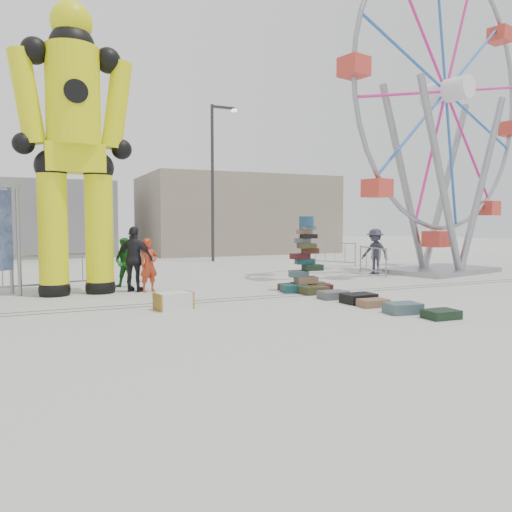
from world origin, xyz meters
name	(u,v)px	position (x,y,z in m)	size (l,w,h in m)	color
ground	(268,302)	(0.00, 0.00, 0.00)	(90.00, 90.00, 0.00)	#9E9E99
track_line_near	(259,299)	(0.00, 0.60, 0.00)	(40.00, 0.04, 0.01)	#47443F
track_line_far	(253,297)	(0.00, 1.00, 0.00)	(40.00, 0.04, 0.01)	#47443F
building_right	(235,215)	(7.00, 20.00, 2.50)	(12.00, 8.00, 5.00)	gray
building_left	(24,219)	(-6.00, 22.00, 2.20)	(10.00, 8.00, 4.40)	gray
lamp_post_right	(214,174)	(3.09, 13.00, 4.48)	(1.41, 0.25, 8.00)	#2D2D30
lamp_post_left	(66,172)	(-3.91, 15.00, 4.48)	(1.41, 0.25, 8.00)	#2D2D30
suitcase_tower	(305,270)	(1.90, 1.43, 0.62)	(1.64, 1.38, 2.22)	#174747
crash_test_dummy	(74,138)	(-4.35, 3.47, 4.40)	(3.29, 1.46, 8.34)	black
ferris_wheel	(445,115)	(9.62, 3.89, 6.28)	(10.74, 3.67, 12.75)	gray
steamer_trunk	(174,301)	(-2.48, 0.00, 0.20)	(0.85, 0.49, 0.39)	silver
row_case_0	(314,290)	(1.82, 0.79, 0.11)	(0.74, 0.51, 0.22)	#38391C
row_case_1	(333,295)	(1.84, -0.18, 0.10)	(0.75, 0.53, 0.21)	#53575B
row_case_2	(359,298)	(2.06, -1.03, 0.12)	(0.83, 0.59, 0.24)	black
row_case_3	(373,303)	(2.05, -1.64, 0.09)	(0.71, 0.45, 0.19)	brown
row_case_4	(403,308)	(2.11, -2.63, 0.12)	(0.77, 0.54, 0.24)	#43595F
row_case_5	(441,314)	(2.46, -3.44, 0.10)	(0.71, 0.53, 0.19)	black
barricade_dummy_b	(2,274)	(-6.31, 4.58, 0.55)	(2.00, 0.10, 1.10)	gray
barricade_dummy_c	(83,269)	(-4.06, 5.23, 0.55)	(2.00, 0.10, 1.10)	gray
barricade_wheel_front	(373,261)	(6.49, 4.25, 0.55)	(2.00, 0.10, 1.10)	gray
barricade_wheel_back	(335,254)	(7.44, 8.36, 0.55)	(2.00, 0.10, 1.10)	gray
pedestrian_red	(149,265)	(-2.38, 3.17, 0.79)	(0.57, 0.38, 1.58)	#B03419
pedestrian_green	(126,263)	(-2.84, 4.39, 0.78)	(0.76, 0.59, 1.56)	#1A6824
pedestrian_black	(134,259)	(-2.77, 3.34, 0.96)	(1.13, 0.47, 1.93)	black
pedestrian_grey	(375,251)	(6.77, 4.47, 0.89)	(1.15, 0.66, 1.78)	#282836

